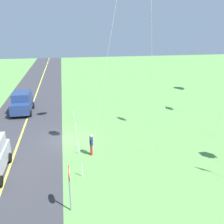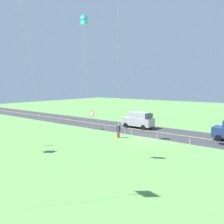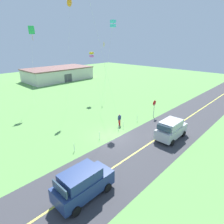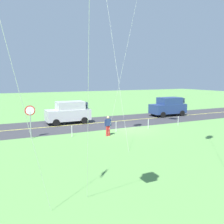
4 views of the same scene
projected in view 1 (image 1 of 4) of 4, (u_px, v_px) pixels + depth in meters
The scene contains 11 objects.
ground_plane at pixel (68, 140), 20.86m from camera, with size 120.00×120.00×0.10m, color #60994C.
asphalt_road at pixel (18, 144), 20.12m from camera, with size 120.00×7.00×0.00m, color #38383D.
road_centre_stripe at pixel (18, 144), 20.12m from camera, with size 120.00×0.16×0.00m, color #E5E04C.
car_parked_west_near at pixel (22, 102), 27.18m from camera, with size 4.40×2.12×2.24m.
stop_sign at pixel (69, 180), 12.26m from camera, with size 0.76×0.08×2.56m.
person_adult_near at pixel (91, 144), 18.18m from camera, with size 0.58×0.22×1.60m.
fence_post_0 at pixel (74, 115), 25.54m from camera, with size 0.05×0.05×0.90m, color silver.
fence_post_1 at pixel (76, 127), 22.30m from camera, with size 0.05×0.05×0.90m, color silver.
fence_post_2 at pixel (78, 143), 19.24m from camera, with size 0.05×0.05×0.90m, color silver.
fence_post_3 at pixel (79, 148), 18.41m from camera, with size 0.05×0.05×0.90m, color silver.
fence_post_4 at pixel (82, 170), 15.62m from camera, with size 0.05×0.05×0.90m, color silver.
Camera 1 is at (19.34, -0.06, 8.89)m, focal length 40.27 mm.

